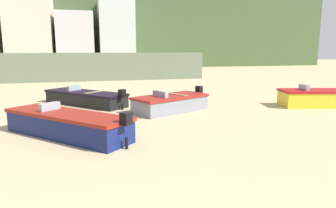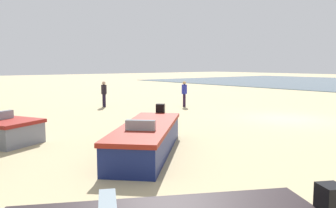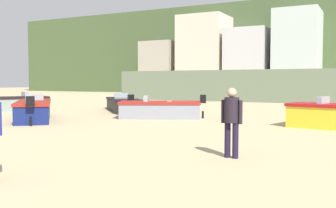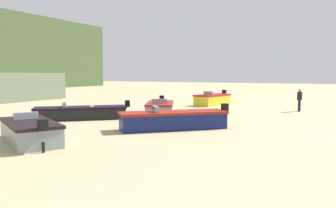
{
  "view_description": "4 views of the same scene",
  "coord_description": "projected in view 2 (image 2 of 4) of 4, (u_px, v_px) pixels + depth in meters",
  "views": [
    {
      "loc": [
        -0.22,
        -1.94,
        3.08
      ],
      "look_at": [
        3.61,
        12.45,
        0.4
      ],
      "focal_mm": 32.31,
      "sensor_mm": 36.0,
      "label": 1
    },
    {
      "loc": [
        -9.45,
        15.17,
        2.67
      ],
      "look_at": [
        1.43,
        6.38,
        1.07
      ],
      "focal_mm": 37.25,
      "sensor_mm": 36.0,
      "label": 2
    },
    {
      "loc": [
        12.86,
        -4.06,
        1.77
      ],
      "look_at": [
        3.11,
        14.66,
        0.56
      ],
      "focal_mm": 42.17,
      "sensor_mm": 36.0,
      "label": 3
    },
    {
      "loc": [
        -15.51,
        1.91,
        2.71
      ],
      "look_at": [
        4.19,
        12.2,
        0.68
      ],
      "focal_mm": 35.91,
      "sensor_mm": 36.0,
      "label": 4
    }
  ],
  "objects": [
    {
      "name": "beach_walker_distant",
      "position": [
        104.0,
        92.0,
        21.8
      ],
      "size": [
        0.54,
        0.38,
        1.62
      ],
      "rotation": [
        0.0,
        0.0,
        3.01
      ],
      "color": "black",
      "rests_on": "ground"
    },
    {
      "name": "ground_plane",
      "position": [
        287.0,
        119.0,
        17.08
      ],
      "size": [
        160.0,
        160.0,
        0.0
      ],
      "primitive_type": "plane",
      "color": "tan"
    },
    {
      "name": "beach_walker_foreground",
      "position": [
        184.0,
        92.0,
        21.97
      ],
      "size": [
        0.5,
        0.47,
        1.62
      ],
      "rotation": [
        0.0,
        0.0,
        2.6
      ],
      "color": "#25142D",
      "rests_on": "ground"
    },
    {
      "name": "boat_navy_4",
      "position": [
        147.0,
        138.0,
        10.51
      ],
      "size": [
        4.65,
        4.78,
        1.19
      ],
      "rotation": [
        0.0,
        0.0,
        0.76
      ],
      "color": "navy",
      "rests_on": "ground"
    }
  ]
}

